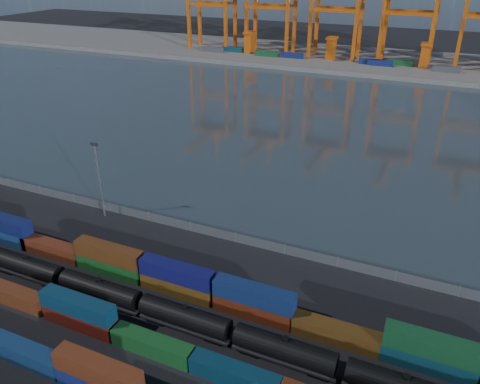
% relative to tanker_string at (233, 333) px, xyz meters
% --- Properties ---
extents(ground, '(700.00, 700.00, 0.00)m').
position_rel_tanker_string_xyz_m(ground, '(-10.75, -3.28, -2.28)').
color(ground, black).
rests_on(ground, ground).
extents(harbor_water, '(700.00, 700.00, 0.00)m').
position_rel_tanker_string_xyz_m(harbor_water, '(-10.75, 101.72, -2.27)').
color(harbor_water, '#28343B').
rests_on(harbor_water, ground).
extents(far_quay, '(700.00, 70.00, 2.00)m').
position_rel_tanker_string_xyz_m(far_quay, '(-10.75, 206.72, -1.28)').
color(far_quay, '#514F4C').
rests_on(far_quay, ground).
extents(container_row_mid, '(140.83, 2.51, 5.35)m').
position_rel_tanker_string_xyz_m(container_row_mid, '(2.96, -5.77, -0.53)').
color(container_row_mid, '#3F4144').
rests_on(container_row_mid, ground).
extents(container_row_north, '(142.06, 2.62, 5.58)m').
position_rel_tanker_string_xyz_m(container_row_north, '(-1.84, 6.90, 0.10)').
color(container_row_north, '#0F1E4D').
rests_on(container_row_north, ground).
extents(tanker_string, '(123.28, 3.18, 4.54)m').
position_rel_tanker_string_xyz_m(tanker_string, '(0.00, 0.00, 0.00)').
color(tanker_string, black).
rests_on(tanker_string, ground).
extents(waterfront_fence, '(160.12, 0.12, 2.20)m').
position_rel_tanker_string_xyz_m(waterfront_fence, '(-10.75, 24.72, -1.28)').
color(waterfront_fence, '#595B5E').
rests_on(waterfront_fence, ground).
extents(yard_light_mast, '(1.60, 0.40, 16.60)m').
position_rel_tanker_string_xyz_m(yard_light_mast, '(-40.75, 22.72, 7.02)').
color(yard_light_mast, slate).
rests_on(yard_light_mast, ground).
extents(quay_containers, '(172.58, 10.99, 2.60)m').
position_rel_tanker_string_xyz_m(quay_containers, '(-21.75, 192.19, 1.02)').
color(quay_containers, navy).
rests_on(quay_containers, far_quay).
extents(straddle_carriers, '(140.00, 7.00, 11.10)m').
position_rel_tanker_string_xyz_m(straddle_carriers, '(-13.25, 196.72, 5.54)').
color(straddle_carriers, '#C8510E').
rests_on(straddle_carriers, far_quay).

